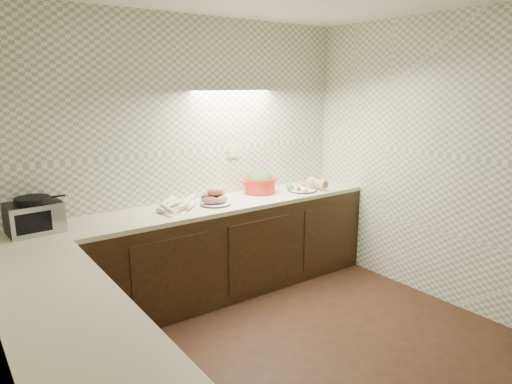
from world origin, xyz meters
TOP-DOWN VIEW (x-y plane):
  - room at (0.00, 0.00)m, footprint 3.60×3.60m
  - counter at (-0.68, 0.68)m, footprint 3.60×3.60m
  - toaster_oven at (-1.38, 1.56)m, footprint 0.39×0.31m
  - parsnip_pile at (-0.26, 1.54)m, footprint 0.48×0.43m
  - sweet_potato_plate at (0.13, 1.47)m, footprint 0.29×0.28m
  - onion_bowl at (0.14, 1.62)m, footprint 0.13×0.13m
  - dutch_oven at (0.75, 1.61)m, footprint 0.38×0.32m
  - veg_plate at (1.22, 1.42)m, footprint 0.37×0.30m

SIDE VIEW (x-z plane):
  - counter at x=-0.68m, z-range 0.00..0.90m
  - onion_bowl at x=0.14m, z-range 0.89..0.98m
  - parsnip_pile at x=-0.26m, z-range 0.89..0.98m
  - veg_plate at x=1.22m, z-range 0.88..1.02m
  - sweet_potato_plate at x=0.13m, z-range 0.88..1.05m
  - dutch_oven at x=0.75m, z-range 0.90..1.11m
  - toaster_oven at x=-1.38m, z-range 0.89..1.16m
  - room at x=0.00m, z-range 0.33..2.93m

